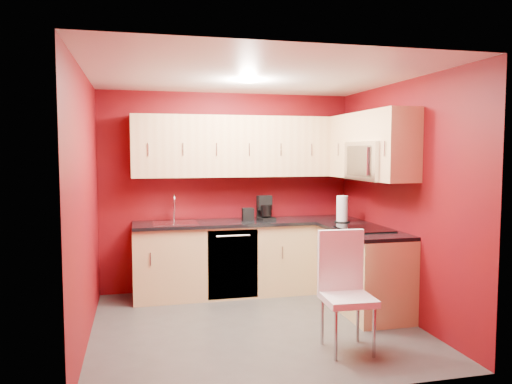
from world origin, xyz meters
name	(u,v)px	position (x,y,z in m)	size (l,w,h in m)	color
floor	(255,326)	(0.00, 0.00, 0.00)	(3.20, 3.20, 0.00)	#454340
ceiling	(255,75)	(0.00, 0.00, 2.50)	(3.20, 3.20, 0.00)	white
wall_back	(228,192)	(0.00, 1.50, 1.25)	(3.20, 3.20, 0.00)	#6A0A0B
wall_front	(304,225)	(0.00, -1.50, 1.25)	(3.20, 3.20, 0.00)	#6A0A0B
wall_left	(85,207)	(-1.60, 0.00, 1.25)	(3.00, 3.00, 0.00)	#6A0A0B
wall_right	(401,200)	(1.60, 0.00, 1.25)	(3.00, 3.00, 0.00)	#6A0A0B
base_cabinets_back	(248,258)	(0.20, 1.20, 0.43)	(2.80, 0.60, 0.87)	tan
base_cabinets_right	(363,271)	(1.30, 0.25, 0.43)	(0.60, 1.30, 0.87)	tan
countertop_back	(249,222)	(0.20, 1.19, 0.89)	(2.80, 0.63, 0.04)	black
countertop_right	(363,231)	(1.29, 0.23, 0.89)	(0.63, 1.27, 0.04)	black
upper_cabinets_back	(246,146)	(0.20, 1.32, 1.83)	(2.80, 0.35, 0.75)	#E2BC80
upper_cabinets_right	(368,140)	(1.42, 0.44, 1.89)	(0.35, 1.55, 0.75)	#E2BC80
microwave	(375,161)	(1.39, 0.20, 1.66)	(0.42, 0.76, 0.42)	silver
cooktop	(364,229)	(1.28, 0.20, 0.92)	(0.50, 0.55, 0.01)	black
sink	(175,220)	(-0.70, 1.20, 0.94)	(0.52, 0.42, 0.35)	silver
dishwasher_front	(233,264)	(-0.05, 0.91, 0.43)	(0.60, 0.02, 0.82)	black
downlight	(248,81)	(0.00, 0.30, 2.48)	(0.20, 0.20, 0.01)	white
coffee_maker	(266,208)	(0.43, 1.22, 1.06)	(0.18, 0.24, 0.30)	black
napkin_holder	(248,214)	(0.20, 1.24, 0.98)	(0.14, 0.14, 0.15)	black
paper_towel	(342,209)	(1.27, 0.80, 1.07)	(0.18, 0.18, 0.32)	white
dining_chair	(348,292)	(0.65, -0.80, 0.53)	(0.42, 0.44, 1.05)	white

